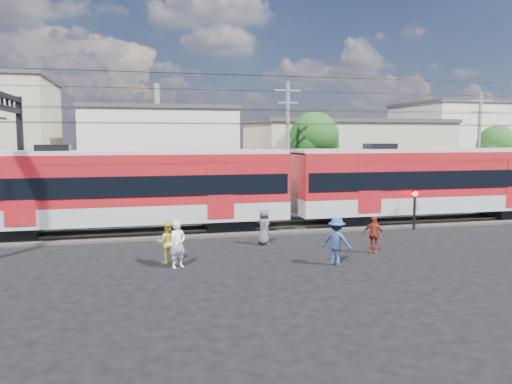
% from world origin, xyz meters
% --- Properties ---
extents(ground, '(120.00, 120.00, 0.00)m').
position_xyz_m(ground, '(0.00, 0.00, 0.00)').
color(ground, black).
rests_on(ground, ground).
extents(track_bed, '(70.00, 3.40, 0.12)m').
position_xyz_m(track_bed, '(0.00, 8.00, 0.06)').
color(track_bed, '#2D2823').
rests_on(track_bed, ground).
extents(rail_near, '(70.00, 0.12, 0.12)m').
position_xyz_m(rail_near, '(0.00, 7.25, 0.18)').
color(rail_near, '#59544C').
rests_on(rail_near, track_bed).
extents(rail_far, '(70.00, 0.12, 0.12)m').
position_xyz_m(rail_far, '(0.00, 8.75, 0.18)').
color(rail_far, '#59544C').
rests_on(rail_far, track_bed).
extents(commuter_train, '(50.30, 3.08, 4.17)m').
position_xyz_m(commuter_train, '(-4.26, 8.00, 2.40)').
color(commuter_train, black).
rests_on(commuter_train, ground).
extents(catenary, '(70.00, 9.30, 7.52)m').
position_xyz_m(catenary, '(-8.65, 8.00, 5.14)').
color(catenary, black).
rests_on(catenary, ground).
extents(building_midwest, '(12.24, 12.24, 7.30)m').
position_xyz_m(building_midwest, '(-2.00, 27.00, 3.66)').
color(building_midwest, beige).
rests_on(building_midwest, ground).
extents(building_mideast, '(16.32, 10.20, 6.30)m').
position_xyz_m(building_mideast, '(14.00, 24.00, 3.16)').
color(building_mideast, tan).
rests_on(building_mideast, ground).
extents(building_east, '(10.20, 10.20, 8.30)m').
position_xyz_m(building_east, '(28.00, 28.00, 4.16)').
color(building_east, beige).
rests_on(building_east, ground).
extents(utility_pole_mid, '(1.80, 0.24, 8.50)m').
position_xyz_m(utility_pole_mid, '(6.00, 15.00, 4.53)').
color(utility_pole_mid, slate).
rests_on(utility_pole_mid, ground).
extents(utility_pole_east, '(1.80, 0.24, 8.00)m').
position_xyz_m(utility_pole_east, '(20.00, 14.00, 4.28)').
color(utility_pole_east, slate).
rests_on(utility_pole_east, ground).
extents(tree_near, '(3.82, 3.64, 6.72)m').
position_xyz_m(tree_near, '(9.19, 18.09, 4.66)').
color(tree_near, '#382619').
rests_on(tree_near, ground).
extents(tree_far, '(3.36, 3.12, 5.76)m').
position_xyz_m(tree_far, '(24.19, 17.09, 3.99)').
color(tree_far, '#382619').
rests_on(tree_far, ground).
extents(pedestrian_a, '(0.76, 0.67, 1.74)m').
position_xyz_m(pedestrian_a, '(-2.49, 1.22, 0.87)').
color(pedestrian_a, white).
rests_on(pedestrian_a, ground).
extents(pedestrian_b, '(0.81, 0.64, 1.62)m').
position_xyz_m(pedestrian_b, '(-2.84, 1.93, 0.81)').
color(pedestrian_b, gold).
rests_on(pedestrian_b, ground).
extents(pedestrian_c, '(1.32, 1.27, 1.81)m').
position_xyz_m(pedestrian_c, '(3.35, 0.17, 0.90)').
color(pedestrian_c, navy).
rests_on(pedestrian_c, ground).
extents(pedestrian_d, '(0.92, 0.92, 1.57)m').
position_xyz_m(pedestrian_d, '(5.62, 1.65, 0.78)').
color(pedestrian_d, maroon).
rests_on(pedestrian_d, ground).
extents(pedestrian_e, '(0.66, 0.88, 1.62)m').
position_xyz_m(pedestrian_e, '(1.60, 4.35, 0.81)').
color(pedestrian_e, '#4F4F55').
rests_on(pedestrian_e, ground).
extents(car_silver, '(3.76, 1.57, 1.27)m').
position_xyz_m(car_silver, '(19.57, 13.15, 0.64)').
color(car_silver, silver).
rests_on(car_silver, ground).
extents(crossing_signal, '(0.30, 0.30, 2.09)m').
position_xyz_m(crossing_signal, '(10.12, 5.95, 1.45)').
color(crossing_signal, black).
rests_on(crossing_signal, ground).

